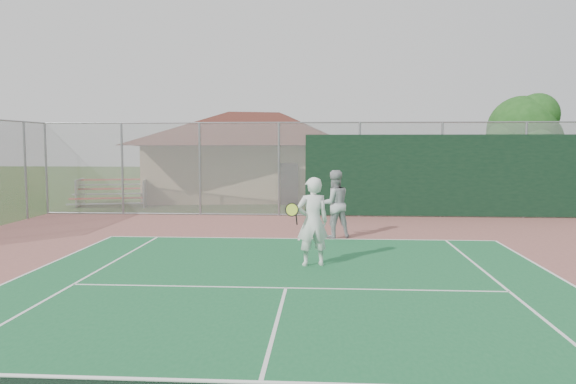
% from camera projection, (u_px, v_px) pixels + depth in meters
% --- Properties ---
extents(back_fence, '(20.08, 0.11, 3.53)m').
position_uv_depth(back_fence, '(362.00, 172.00, 20.78)').
color(back_fence, gray).
rests_on(back_fence, ground).
extents(clubhouse, '(12.60, 9.29, 5.03)m').
position_uv_depth(clubhouse, '(259.00, 147.00, 28.38)').
color(clubhouse, tan).
rests_on(clubhouse, ground).
extents(bleachers, '(3.45, 2.42, 1.16)m').
position_uv_depth(bleachers, '(112.00, 192.00, 24.61)').
color(bleachers, '#B13429').
rests_on(bleachers, ground).
extents(tree, '(3.48, 3.30, 4.85)m').
position_uv_depth(tree, '(524.00, 133.00, 24.09)').
color(tree, '#362613').
rests_on(tree, ground).
extents(player_white_front, '(1.02, 0.70, 1.97)m').
position_uv_depth(player_white_front, '(312.00, 222.00, 12.42)').
color(player_white_front, white).
rests_on(player_white_front, ground).
extents(player_grey_back, '(1.14, 1.02, 1.95)m').
position_uv_depth(player_grey_back, '(334.00, 205.00, 16.11)').
color(player_grey_back, '#AEB0B3').
rests_on(player_grey_back, ground).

